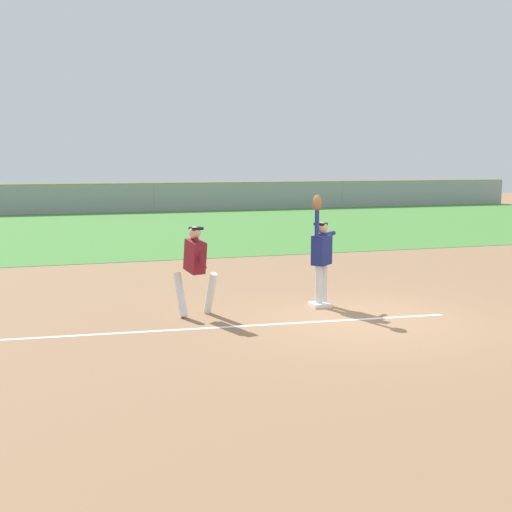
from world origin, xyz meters
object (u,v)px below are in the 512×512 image
object	(u,v)px
parked_car_white	(247,196)
baseball	(316,220)
parked_car_silver	(102,198)
parked_car_black	(172,197)
runner	(195,264)
parked_car_tan	(13,200)
parked_car_blue	(313,195)
first_base	(320,305)
fielder	(321,252)

from	to	relation	value
parked_car_white	baseball	bearing A→B (deg)	-109.72
parked_car_silver	parked_car_black	xyz separation A→B (m)	(4.30, -0.13, 0.00)
runner	parked_car_black	xyz separation A→B (m)	(4.43, 28.32, -0.32)
parked_car_tan	parked_car_blue	world-z (taller)	same
parked_car_tan	parked_car_white	distance (m)	14.30
first_base	fielder	distance (m)	1.08
parked_car_white	parked_car_blue	distance (m)	4.73
fielder	parked_car_tan	size ratio (longest dim) A/B	0.51
fielder	runner	xyz separation A→B (m)	(-2.62, -0.09, -0.12)
parked_car_tan	parked_car_silver	distance (m)	5.08
runner	parked_car_blue	xyz separation A→B (m)	(14.06, 28.76, -0.32)
fielder	baseball	world-z (taller)	fielder
baseball	parked_car_tan	size ratio (longest dim) A/B	0.02
parked_car_tan	parked_car_silver	xyz separation A→B (m)	(5.08, -0.07, 0.00)
fielder	parked_car_silver	world-z (taller)	fielder
first_base	runner	size ratio (longest dim) A/B	0.22
first_base	runner	world-z (taller)	runner
parked_car_silver	baseball	bearing A→B (deg)	-83.50
baseball	parked_car_white	world-z (taller)	baseball
runner	baseball	size ratio (longest dim) A/B	23.24
parked_car_black	parked_car_white	world-z (taller)	same
parked_car_white	parked_car_tan	bearing A→B (deg)	173.30
parked_car_black	parked_car_white	distance (m)	4.92
parked_car_tan	parked_car_black	size ratio (longest dim) A/B	0.98
baseball	parked_car_white	bearing A→B (deg)	76.51
parked_car_white	parked_car_blue	bearing A→B (deg)	-1.90
first_base	fielder	xyz separation A→B (m)	(0.04, 0.07, 1.08)
runner	baseball	world-z (taller)	baseball
runner	baseball	distance (m)	2.75
parked_car_black	parked_car_blue	distance (m)	9.64
parked_car_black	parked_car_silver	bearing A→B (deg)	-176.73
parked_car_black	parked_car_blue	bearing A→B (deg)	7.68
parked_car_black	first_base	bearing A→B (deg)	-88.70
first_base	parked_car_silver	world-z (taller)	parked_car_silver
parked_car_blue	parked_car_white	bearing A→B (deg)	178.44
fielder	parked_car_black	xyz separation A→B (m)	(1.81, 28.23, -0.45)
first_base	parked_car_black	distance (m)	28.37
fielder	parked_car_white	xyz separation A→B (m)	(6.73, 28.32, -0.45)
first_base	parked_car_blue	distance (m)	30.96
runner	parked_car_black	distance (m)	28.66
fielder	runner	size ratio (longest dim) A/B	1.33
parked_car_tan	parked_car_black	world-z (taller)	same
baseball	fielder	bearing A→B (deg)	-91.16
first_base	parked_car_silver	xyz separation A→B (m)	(-2.45, 28.44, 0.63)
baseball	parked_car_tan	xyz separation A→B (m)	(-7.58, 28.14, -1.06)
parked_car_tan	runner	bearing A→B (deg)	-78.30
baseball	parked_car_black	size ratio (longest dim) A/B	0.02
first_base	parked_car_blue	size ratio (longest dim) A/B	0.08
parked_car_blue	parked_car_black	bearing A→B (deg)	176.76
parked_car_silver	parked_car_blue	size ratio (longest dim) A/B	0.97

